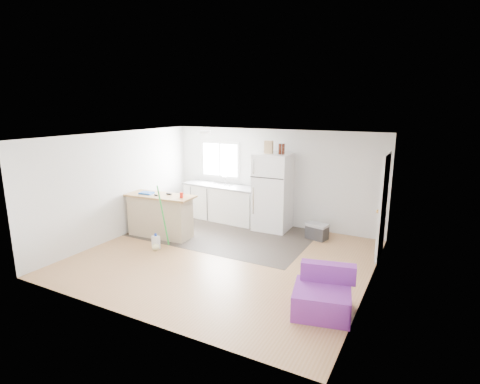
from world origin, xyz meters
name	(u,v)px	position (x,y,z in m)	size (l,w,h in m)	color
room	(223,199)	(0.00, 0.00, 1.20)	(5.51, 5.01, 2.41)	#A57245
vinyl_zone	(224,233)	(-0.73, 1.25, 0.00)	(4.05, 2.50, 0.00)	#342C27
window	(220,160)	(-1.55, 2.49, 1.55)	(1.18, 0.06, 0.98)	white
interior_door	(383,207)	(2.72, 1.55, 1.02)	(0.11, 0.92, 2.10)	white
ceiling_fixture	(204,132)	(-1.20, 1.20, 2.36)	(0.30, 0.30, 0.07)	white
kitchen_cabinets	(222,202)	(-1.34, 2.17, 0.48)	(2.15, 0.80, 1.22)	white
peninsula	(160,215)	(-1.93, 0.41, 0.50)	(1.64, 0.72, 0.98)	tan
refrigerator	(273,192)	(0.15, 2.10, 0.93)	(0.85, 0.81, 1.86)	white
cooler	(317,231)	(1.33, 1.92, 0.18)	(0.53, 0.42, 0.36)	#2B2A2D
purple_seat	(323,296)	(2.30, -1.06, 0.24)	(0.96, 0.93, 0.67)	purple
cleaner_jug	(156,242)	(-1.50, -0.27, 0.15)	(0.17, 0.13, 0.34)	white
mop	(157,240)	(-1.42, -0.31, 0.23)	(0.26, 0.40, 1.42)	green
red_cup	(182,195)	(-1.31, 0.42, 1.04)	(0.08, 0.08, 0.12)	red
blue_tray	(147,193)	(-2.25, 0.35, 1.00)	(0.30, 0.22, 0.04)	blue
tool_a	(169,194)	(-1.75, 0.53, 1.00)	(0.14, 0.05, 0.03)	black
tool_b	(156,195)	(-1.94, 0.32, 1.00)	(0.10, 0.04, 0.03)	black
cardboard_box	(269,147)	(0.05, 2.03, 2.01)	(0.20, 0.10, 0.30)	tan
bottle_left	(280,149)	(0.33, 2.02, 1.98)	(0.07, 0.07, 0.25)	#341209
bottle_right	(283,149)	(0.41, 2.04, 1.98)	(0.07, 0.07, 0.25)	#341209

